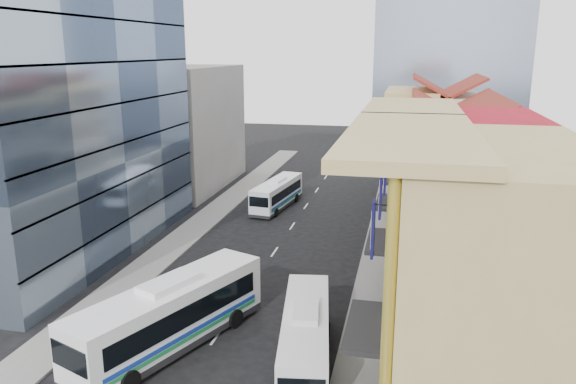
% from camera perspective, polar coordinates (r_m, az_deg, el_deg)
% --- Properties ---
extents(sidewalk_right, '(3.00, 90.00, 0.15)m').
position_cam_1_polar(sidewalk_right, '(44.48, 9.40, -6.73)').
color(sidewalk_right, slate).
rests_on(sidewalk_right, ground).
extents(sidewalk_left, '(3.00, 90.00, 0.15)m').
position_cam_1_polar(sidewalk_left, '(48.19, -11.29, -5.15)').
color(sidewalk_left, slate).
rests_on(sidewalk_left, ground).
extents(shophouse_tan, '(8.00, 14.00, 12.00)m').
position_cam_1_polar(shophouse_tan, '(26.74, 19.85, -8.31)').
color(shophouse_tan, tan).
rests_on(shophouse_tan, ground).
extents(shophouse_red, '(8.00, 10.00, 12.00)m').
position_cam_1_polar(shophouse_red, '(38.05, 17.64, -1.46)').
color(shophouse_red, '#A3121E').
rests_on(shophouse_red, ground).
extents(shophouse_cream_near, '(8.00, 9.00, 10.00)m').
position_cam_1_polar(shophouse_cream_near, '(47.47, 16.58, 0.43)').
color(shophouse_cream_near, beige).
rests_on(shophouse_cream_near, ground).
extents(shophouse_cream_mid, '(8.00, 9.00, 10.00)m').
position_cam_1_polar(shophouse_cream_mid, '(56.24, 15.96, 2.58)').
color(shophouse_cream_mid, beige).
rests_on(shophouse_cream_mid, ground).
extents(shophouse_cream_far, '(8.00, 12.00, 11.00)m').
position_cam_1_polar(shophouse_cream_far, '(66.47, 15.48, 4.79)').
color(shophouse_cream_far, beige).
rests_on(shophouse_cream_far, ground).
extents(office_tower, '(12.00, 26.00, 30.00)m').
position_cam_1_polar(office_tower, '(47.14, -23.45, 12.07)').
color(office_tower, '#425269').
rests_on(office_tower, ground).
extents(office_block_far, '(10.00, 18.00, 14.00)m').
position_cam_1_polar(office_block_far, '(67.44, -10.74, 6.47)').
color(office_block_far, gray).
rests_on(office_block_far, ground).
extents(bus_left_near, '(7.45, 12.69, 4.01)m').
position_cam_1_polar(bus_left_near, '(31.71, -11.87, -12.00)').
color(bus_left_near, white).
rests_on(bus_left_near, ground).
extents(bus_left_far, '(3.57, 9.89, 3.10)m').
position_cam_1_polar(bus_left_far, '(57.67, -1.12, -0.10)').
color(bus_left_far, white).
rests_on(bus_left_far, ground).
extents(bus_right, '(3.84, 10.37, 3.25)m').
position_cam_1_polar(bus_right, '(29.65, 1.80, -14.47)').
color(bus_right, silver).
rests_on(bus_right, ground).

